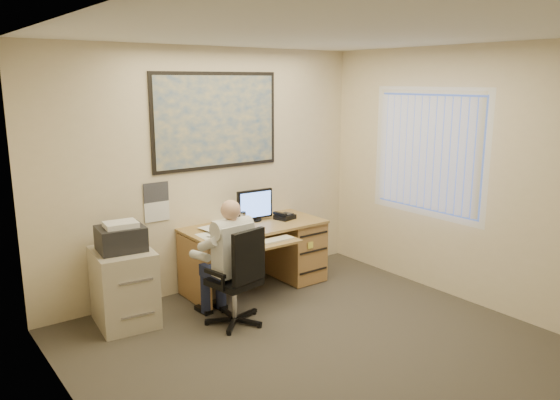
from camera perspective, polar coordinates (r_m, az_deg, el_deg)
room_shell at (r=4.36m, az=7.10°, el=-0.84°), size 4.00×4.50×2.70m
desk at (r=6.43m, az=-0.30°, el=-4.74°), size 1.60×0.97×1.11m
world_map at (r=6.12m, az=-6.64°, el=8.22°), size 1.56×0.03×1.06m
wall_calendar at (r=5.91m, az=-12.77°, el=-0.21°), size 0.28×0.01×0.42m
window_blinds at (r=6.29m, az=15.17°, el=4.78°), size 0.06×1.40×1.30m
filing_cabinet at (r=5.56m, az=-16.02°, el=-8.05°), size 0.60×0.69×1.03m
office_chair at (r=5.38m, az=-4.63°, el=-10.06°), size 0.68×0.68×0.98m
person at (r=5.33m, az=-5.04°, el=-6.49°), size 0.57×0.77×1.24m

